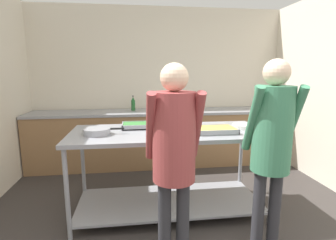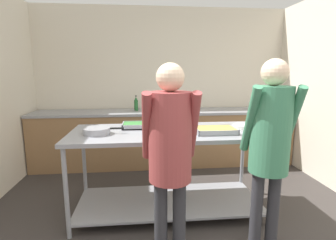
% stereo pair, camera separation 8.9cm
% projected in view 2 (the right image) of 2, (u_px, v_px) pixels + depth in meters
% --- Properties ---
extents(wall_rear, '(4.44, 0.06, 2.65)m').
position_uv_depth(wall_rear, '(162.00, 85.00, 4.66)').
color(wall_rear, beige).
rests_on(wall_rear, ground_plane).
extents(back_counter, '(4.28, 0.65, 0.92)m').
position_uv_depth(back_counter, '(164.00, 137.00, 4.45)').
color(back_counter, olive).
rests_on(back_counter, ground_plane).
extents(serving_counter, '(2.10, 0.89, 0.94)m').
position_uv_depth(serving_counter, '(169.00, 158.00, 2.88)').
color(serving_counter, gray).
rests_on(serving_counter, ground_plane).
extents(sauce_pan, '(0.42, 0.28, 0.07)m').
position_uv_depth(sauce_pan, '(97.00, 131.00, 2.67)').
color(sauce_pan, gray).
rests_on(sauce_pan, serving_counter).
extents(serving_tray_vegetables, '(0.49, 0.26, 0.05)m').
position_uv_depth(serving_tray_vegetables, '(144.00, 125.00, 2.99)').
color(serving_tray_vegetables, gray).
rests_on(serving_tray_vegetables, serving_counter).
extents(broccoli_bowl, '(0.21, 0.21, 0.10)m').
position_uv_depth(broccoli_bowl, '(181.00, 129.00, 2.75)').
color(broccoli_bowl, silver).
rests_on(broccoli_bowl, serving_counter).
extents(serving_tray_roast, '(0.42, 0.30, 0.05)m').
position_uv_depth(serving_tray_roast, '(215.00, 130.00, 2.73)').
color(serving_tray_roast, gray).
rests_on(serving_tray_roast, serving_counter).
extents(plate_stack, '(0.24, 0.24, 0.05)m').
position_uv_depth(plate_stack, '(244.00, 127.00, 2.91)').
color(plate_stack, white).
rests_on(plate_stack, serving_counter).
extents(guest_serving_left, '(0.43, 0.35, 1.67)m').
position_uv_depth(guest_serving_left, '(270.00, 138.00, 2.10)').
color(guest_serving_left, '#2D2D33').
rests_on(guest_serving_left, ground_plane).
extents(guest_serving_right, '(0.42, 0.33, 1.64)m').
position_uv_depth(guest_serving_right, '(170.00, 146.00, 1.99)').
color(guest_serving_right, '#2D2D33').
rests_on(guest_serving_right, ground_plane).
extents(water_bottle, '(0.07, 0.07, 0.25)m').
position_uv_depth(water_bottle, '(136.00, 104.00, 4.39)').
color(water_bottle, '#23602D').
rests_on(water_bottle, back_counter).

